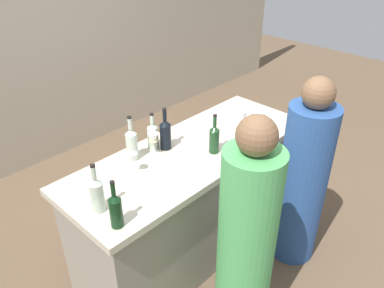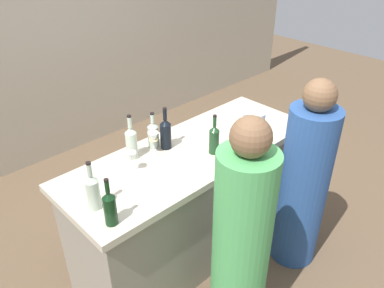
% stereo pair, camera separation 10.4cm
% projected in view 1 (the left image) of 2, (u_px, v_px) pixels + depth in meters
% --- Properties ---
extents(ground_plane, '(12.00, 12.00, 0.00)m').
position_uv_depth(ground_plane, '(192.00, 247.00, 3.30)').
color(ground_plane, brown).
extents(back_wall, '(8.00, 0.10, 2.80)m').
position_uv_depth(back_wall, '(34.00, 34.00, 3.89)').
color(back_wall, '#B2A893').
rests_on(back_wall, ground).
extents(bar_counter, '(1.98, 0.73, 0.97)m').
position_uv_depth(bar_counter, '(192.00, 202.00, 3.05)').
color(bar_counter, gray).
rests_on(bar_counter, ground).
extents(wine_bottle_leftmost_dark_green, '(0.07, 0.07, 0.30)m').
position_uv_depth(wine_bottle_leftmost_dark_green, '(116.00, 209.00, 2.07)').
color(wine_bottle_leftmost_dark_green, black).
rests_on(wine_bottle_leftmost_dark_green, bar_counter).
extents(wine_bottle_second_left_clear_pale, '(0.08, 0.08, 0.31)m').
position_uv_depth(wine_bottle_second_left_clear_pale, '(97.00, 194.00, 2.18)').
color(wine_bottle_second_left_clear_pale, '#B7C6B2').
rests_on(wine_bottle_second_left_clear_pale, bar_counter).
extents(wine_bottle_center_clear_pale, '(0.08, 0.08, 0.33)m').
position_uv_depth(wine_bottle_center_clear_pale, '(132.00, 143.00, 2.64)').
color(wine_bottle_center_clear_pale, '#B7C6B2').
rests_on(wine_bottle_center_clear_pale, bar_counter).
extents(wine_bottle_second_right_clear_pale, '(0.08, 0.08, 0.28)m').
position_uv_depth(wine_bottle_second_right_clear_pale, '(153.00, 135.00, 2.78)').
color(wine_bottle_second_right_clear_pale, '#B7C6B2').
rests_on(wine_bottle_second_right_clear_pale, bar_counter).
extents(wine_bottle_rightmost_near_black, '(0.08, 0.08, 0.32)m').
position_uv_depth(wine_bottle_rightmost_near_black, '(165.00, 134.00, 2.76)').
color(wine_bottle_rightmost_near_black, black).
rests_on(wine_bottle_rightmost_near_black, bar_counter).
extents(wine_bottle_far_right_olive_green, '(0.07, 0.07, 0.30)m').
position_uv_depth(wine_bottle_far_right_olive_green, '(214.00, 138.00, 2.72)').
color(wine_bottle_far_right_olive_green, '#193D1E').
rests_on(wine_bottle_far_right_olive_green, bar_counter).
extents(wine_glass_near_left, '(0.06, 0.06, 0.17)m').
position_uv_depth(wine_glass_near_left, '(243.00, 117.00, 2.98)').
color(wine_glass_near_left, white).
rests_on(wine_glass_near_left, bar_counter).
extents(wine_glass_near_center, '(0.06, 0.06, 0.15)m').
position_uv_depth(wine_glass_near_center, '(133.00, 159.00, 2.50)').
color(wine_glass_near_center, white).
rests_on(wine_glass_near_center, bar_counter).
extents(wine_glass_near_right, '(0.08, 0.08, 0.17)m').
position_uv_depth(wine_glass_near_right, '(154.00, 140.00, 2.70)').
color(wine_glass_near_right, white).
rests_on(wine_glass_near_right, bar_counter).
extents(water_pitcher, '(0.10, 0.10, 0.20)m').
position_uv_depth(water_pitcher, '(256.00, 124.00, 2.93)').
color(water_pitcher, silver).
rests_on(water_pitcher, bar_counter).
extents(person_left_guest, '(0.39, 0.39, 1.61)m').
position_uv_depth(person_left_guest, '(246.00, 245.00, 2.31)').
color(person_left_guest, '#4CA559').
rests_on(person_left_guest, ground).
extents(person_center_guest, '(0.46, 0.46, 1.54)m').
position_uv_depth(person_center_guest, '(303.00, 181.00, 2.91)').
color(person_center_guest, '#284C8C').
rests_on(person_center_guest, ground).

